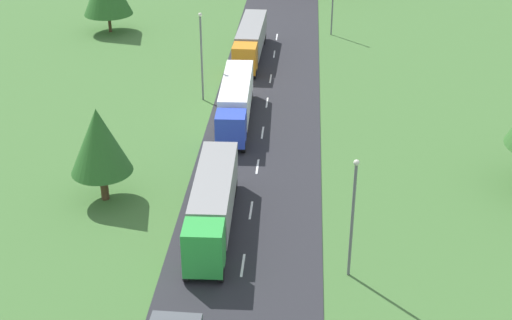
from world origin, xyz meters
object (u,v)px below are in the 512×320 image
truck_third (236,100)px  lamppost_second (353,213)px  truck_fourth (250,40)px  lamppost_third (201,53)px  truck_second (213,202)px  tree_oak (99,141)px

truck_third → lamppost_second: lamppost_second is taller
truck_fourth → lamppost_third: lamppost_third is taller
truck_third → truck_fourth: bearing=90.1°
truck_third → lamppost_third: bearing=127.3°
truck_second → lamppost_second: lamppost_second is taller
truck_fourth → tree_oak: size_ratio=1.97×
truck_second → truck_third: truck_third is taller
truck_fourth → truck_third: bearing=-89.9°
truck_third → truck_fourth: 17.09m
truck_fourth → tree_oak: 32.33m
truck_second → truck_fourth: (-0.22, 34.58, -0.03)m
truck_second → tree_oak: size_ratio=1.78×
truck_third → truck_fourth: size_ratio=0.92×
truck_second → tree_oak: bearing=157.8°
truck_second → truck_third: (-0.18, 17.49, -0.00)m
truck_third → tree_oak: (-8.17, -14.09, 2.60)m
truck_fourth → lamppost_second: bearing=-76.8°
truck_second → lamppost_second: size_ratio=1.59×
truck_second → truck_third: size_ratio=0.98×
truck_second → truck_third: bearing=90.6°
truck_third → lamppost_second: bearing=-67.5°
truck_fourth → lamppost_third: (-3.58, -12.33, 2.67)m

